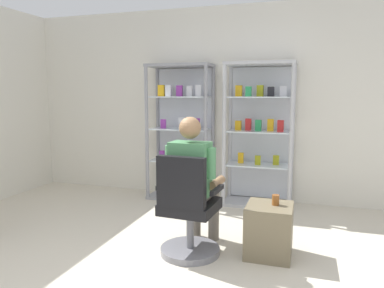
% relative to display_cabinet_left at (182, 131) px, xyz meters
% --- Properties ---
extents(back_wall, '(6.00, 0.10, 2.70)m').
position_rel_display_cabinet_left_xyz_m(back_wall, '(0.55, 0.24, 0.38)').
color(back_wall, silver).
rests_on(back_wall, ground).
extents(display_cabinet_left, '(0.90, 0.45, 1.90)m').
position_rel_display_cabinet_left_xyz_m(display_cabinet_left, '(0.00, 0.00, 0.00)').
color(display_cabinet_left, gray).
rests_on(display_cabinet_left, ground).
extents(display_cabinet_right, '(0.90, 0.45, 1.90)m').
position_rel_display_cabinet_left_xyz_m(display_cabinet_right, '(1.10, 0.00, 0.00)').
color(display_cabinet_right, '#B7B7BC').
rests_on(display_cabinet_right, ground).
extents(office_chair, '(0.58, 0.56, 0.96)m').
position_rel_display_cabinet_left_xyz_m(office_chair, '(0.70, -1.85, -0.57)').
color(office_chair, slate).
rests_on(office_chair, ground).
extents(seated_shopkeeper, '(0.51, 0.58, 1.29)m').
position_rel_display_cabinet_left_xyz_m(seated_shopkeeper, '(0.71, -1.68, -0.26)').
color(seated_shopkeeper, slate).
rests_on(seated_shopkeeper, ground).
extents(storage_crate, '(0.41, 0.44, 0.48)m').
position_rel_display_cabinet_left_xyz_m(storage_crate, '(1.41, -1.60, -0.73)').
color(storage_crate, '#72664C').
rests_on(storage_crate, ground).
extents(tea_glass, '(0.07, 0.07, 0.10)m').
position_rel_display_cabinet_left_xyz_m(tea_glass, '(1.46, -1.58, -0.44)').
color(tea_glass, brown).
rests_on(tea_glass, storage_crate).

